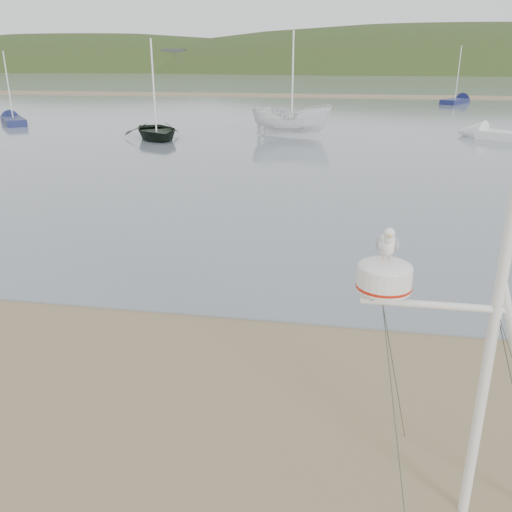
% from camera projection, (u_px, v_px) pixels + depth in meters
% --- Properties ---
extents(ground, '(560.00, 560.00, 0.00)m').
position_uv_depth(ground, '(93.00, 453.00, 6.89)').
color(ground, olive).
rests_on(ground, ground).
extents(water, '(560.00, 256.00, 0.04)m').
position_uv_depth(water, '(343.00, 80.00, 129.01)').
color(water, slate).
rests_on(water, ground).
extents(sandbar, '(560.00, 7.00, 0.07)m').
position_uv_depth(sandbar, '(331.00, 96.00, 71.63)').
color(sandbar, olive).
rests_on(sandbar, water).
extents(hill_ridge, '(620.00, 180.00, 80.00)m').
position_uv_depth(hill_ridge, '(390.00, 120.00, 228.06)').
color(hill_ridge, '#233214').
rests_on(hill_ridge, ground).
extents(far_cottages, '(294.40, 6.30, 8.00)m').
position_uv_depth(far_cottages, '(357.00, 61.00, 186.37)').
color(far_cottages, beige).
rests_on(far_cottages, ground).
extents(mast_rig, '(2.31, 2.46, 5.20)m').
position_uv_depth(mast_rig, '(473.00, 418.00, 5.55)').
color(mast_rig, white).
rests_on(mast_rig, ground).
extents(boat_dark, '(3.49, 2.61, 4.84)m').
position_uv_depth(boat_dark, '(154.00, 98.00, 32.56)').
color(boat_dark, black).
rests_on(boat_dark, water).
extents(boat_white, '(2.05, 2.00, 5.10)m').
position_uv_depth(boat_white, '(292.00, 95.00, 34.02)').
color(boat_white, silver).
rests_on(boat_white, water).
extents(sailboat_white_near, '(6.39, 5.31, 6.70)m').
position_uv_depth(sailboat_white_near, '(494.00, 134.00, 33.50)').
color(sailboat_white_near, silver).
rests_on(sailboat_white_near, ground).
extents(sailboat_blue_near, '(4.64, 5.20, 5.63)m').
position_uv_depth(sailboat_blue_near, '(11.00, 119.00, 41.82)').
color(sailboat_blue_near, '#141A47').
rests_on(sailboat_blue_near, ground).
extents(sailboat_blue_far, '(4.58, 6.52, 6.54)m').
position_uv_depth(sailboat_blue_far, '(460.00, 100.00, 61.00)').
color(sailboat_blue_far, '#141A47').
rests_on(sailboat_blue_far, ground).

